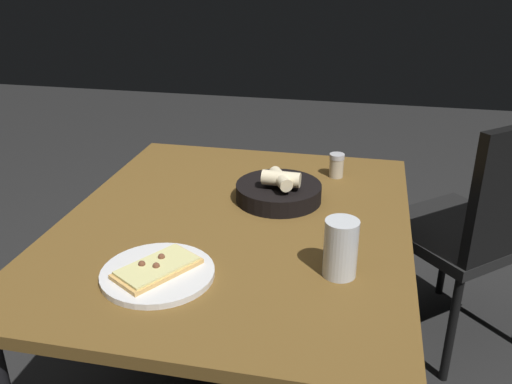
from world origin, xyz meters
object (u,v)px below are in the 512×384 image
dining_table (235,240)px  chair_near (480,222)px  bread_basket (279,191)px  pepper_shaker (336,167)px  beer_glass (340,250)px  pizza_plate (158,272)px

dining_table → chair_near: size_ratio=1.23×
bread_basket → pepper_shaker: bearing=-34.4°
pepper_shaker → chair_near: chair_near is taller
pepper_shaker → beer_glass: bearing=-175.0°
pizza_plate → bread_basket: bread_basket is taller
pizza_plate → pepper_shaker: (0.66, -0.34, 0.02)m
dining_table → pizza_plate: bearing=161.1°
pizza_plate → bread_basket: bearing=-23.5°
bread_basket → pepper_shaker: bread_basket is taller
bread_basket → pizza_plate: bearing=156.5°
beer_glass → bread_basket: bearing=28.8°
bread_basket → pepper_shaker: (0.21, -0.15, 0.00)m
dining_table → pizza_plate: pizza_plate is taller
bread_basket → chair_near: chair_near is taller
dining_table → bread_basket: (0.15, -0.09, 0.09)m
pizza_plate → chair_near: chair_near is taller
dining_table → beer_glass: (-0.20, -0.29, 0.12)m
beer_glass → chair_near: size_ratio=0.15×
pizza_plate → pepper_shaker: 0.74m
dining_table → beer_glass: 0.37m
dining_table → pepper_shaker: pepper_shaker is taller
dining_table → bread_basket: size_ratio=4.51×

